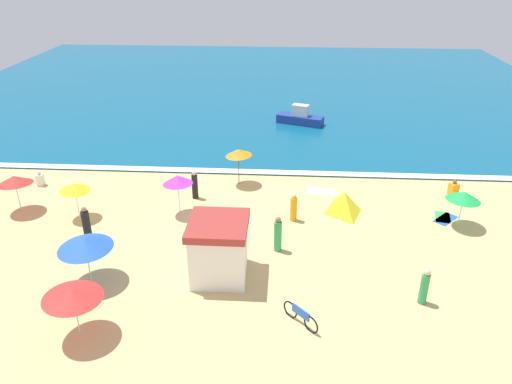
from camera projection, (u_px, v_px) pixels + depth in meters
The scene contains 25 objects.
ground_plane at pixel (223, 222), 25.65m from camera, with size 60.00×60.00×0.00m, color #D8B775.
ocean_water at pixel (257, 86), 50.62m from camera, with size 60.00×44.00×0.10m, color #0F567A.
wave_breaker_foam at pixel (236, 171), 31.23m from camera, with size 57.00×0.70×0.01m, color white.
lifeguard_cabana at pixel (219, 249), 20.92m from camera, with size 2.49×2.65×2.66m.
beach_umbrella_0 at pixel (14, 180), 25.98m from camera, with size 2.47×2.49×2.14m.
beach_umbrella_1 at pixel (177, 180), 25.63m from camera, with size 2.24×2.24×2.26m.
beach_umbrella_2 at pixel (72, 294), 17.42m from camera, with size 2.64×2.64×2.04m.
beach_umbrella_3 at pixel (464, 196), 24.57m from camera, with size 2.36×2.35×1.98m.
beach_umbrella_4 at pixel (74, 187), 25.34m from camera, with size 1.75×1.73×2.02m.
beach_umbrella_5 at pixel (85, 244), 20.37m from camera, with size 3.25×3.25×2.11m.
beach_umbrella_6 at pixel (239, 153), 28.92m from camera, with size 1.69×1.67×2.28m.
beach_tent at pixel (344, 202), 26.36m from camera, with size 2.04×2.40×1.20m.
parked_bicycle at pixel (300, 316), 18.55m from camera, with size 1.31×1.35×0.76m.
beachgoer_0 at pixel (294, 208), 25.51m from camera, with size 0.37×0.37×1.54m.
beachgoer_1 at pixel (40, 179), 29.42m from camera, with size 0.38×0.38×0.91m.
beachgoer_2 at pixel (278, 235), 22.90m from camera, with size 0.50×0.50×1.80m.
beachgoer_3 at pixel (454, 188), 28.32m from camera, with size 0.59×0.59×0.94m.
beachgoer_4 at pixel (424, 287), 19.49m from camera, with size 0.47×0.47×1.63m.
beachgoer_5 at pixel (195, 185), 27.76m from camera, with size 0.38×0.38×1.68m.
beachgoer_6 at pixel (87, 226), 23.53m from camera, with size 0.52×0.52×1.92m.
beachgoer_7 at pixel (209, 216), 25.47m from camera, with size 0.57×0.57×0.87m.
beach_towel_0 at pixel (321, 191), 28.88m from camera, with size 1.78×1.15×0.01m.
beach_towel_1 at pixel (443, 217), 26.09m from camera, with size 1.01×1.41×0.01m.
beach_towel_2 at pixel (446, 219), 25.91m from camera, with size 1.52×1.55×0.01m.
small_boat_0 at pixel (300, 118), 39.40m from camera, with size 3.87×2.34×1.56m.
Camera 1 is at (3.13, -22.09, 12.86)m, focal length 34.47 mm.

